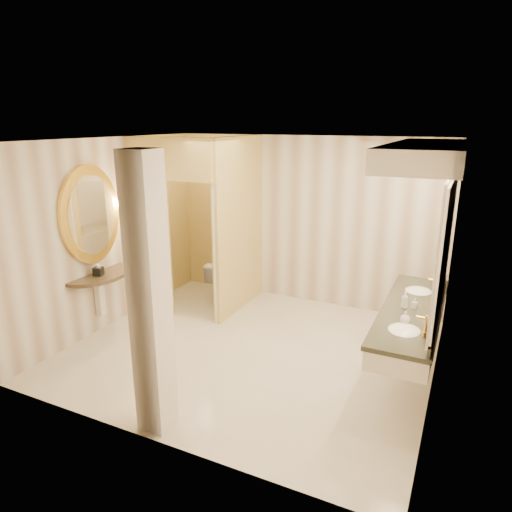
{
  "coord_description": "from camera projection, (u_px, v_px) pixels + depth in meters",
  "views": [
    {
      "loc": [
        2.39,
        -4.89,
        2.93
      ],
      "look_at": [
        -0.01,
        0.2,
        1.24
      ],
      "focal_mm": 32.0,
      "sensor_mm": 36.0,
      "label": 1
    }
  ],
  "objects": [
    {
      "name": "wall_front",
      "position": [
        149.0,
        310.0,
        3.93
      ],
      "size": [
        4.5,
        0.02,
        2.7
      ],
      "primitive_type": "cube",
      "color": "beige",
      "rests_on": "floor"
    },
    {
      "name": "soap_bottle_b",
      "position": [
        405.0,
        317.0,
        4.78
      ],
      "size": [
        0.12,
        0.12,
        0.13
      ],
      "primitive_type": "imported",
      "rotation": [
        0.0,
        0.0,
        -0.15
      ],
      "color": "silver",
      "rests_on": "vanity"
    },
    {
      "name": "wall_back",
      "position": [
        304.0,
        221.0,
        7.4
      ],
      "size": [
        4.5,
        0.02,
        2.7
      ],
      "primitive_type": "cube",
      "color": "beige",
      "rests_on": "floor"
    },
    {
      "name": "wall_right",
      "position": [
        444.0,
        278.0,
        4.74
      ],
      "size": [
        0.02,
        4.0,
        2.7
      ],
      "primitive_type": "cube",
      "color": "beige",
      "rests_on": "floor"
    },
    {
      "name": "soap_bottle_a",
      "position": [
        415.0,
        304.0,
        5.15
      ],
      "size": [
        0.06,
        0.06,
        0.12
      ],
      "primitive_type": "imported",
      "rotation": [
        0.0,
        0.0,
        -0.21
      ],
      "color": "beige",
      "rests_on": "vanity"
    },
    {
      "name": "soap_bottle_c",
      "position": [
        405.0,
        300.0,
        5.16
      ],
      "size": [
        0.09,
        0.09,
        0.19
      ],
      "primitive_type": "imported",
      "rotation": [
        0.0,
        0.0,
        0.27
      ],
      "color": "#C6B28C",
      "rests_on": "vanity"
    },
    {
      "name": "floor",
      "position": [
        251.0,
        350.0,
        6.05
      ],
      "size": [
        4.5,
        4.5,
        0.0
      ],
      "primitive_type": "plane",
      "color": "silver",
      "rests_on": "ground"
    },
    {
      "name": "toilet_closet",
      "position": [
        213.0,
        225.0,
        6.95
      ],
      "size": [
        1.5,
        1.55,
        2.7
      ],
      "color": "#DEBE74",
      "rests_on": "floor"
    },
    {
      "name": "pillar",
      "position": [
        150.0,
        299.0,
        4.18
      ],
      "size": [
        0.29,
        0.29,
        2.7
      ],
      "primitive_type": "cube",
      "color": "white",
      "rests_on": "floor"
    },
    {
      "name": "wall_left",
      "position": [
        110.0,
        234.0,
        6.59
      ],
      "size": [
        0.02,
        4.0,
        2.7
      ],
      "primitive_type": "cube",
      "color": "beige",
      "rests_on": "floor"
    },
    {
      "name": "vanity",
      "position": [
        422.0,
        245.0,
        4.95
      ],
      "size": [
        0.75,
        2.47,
        2.09
      ],
      "color": "white",
      "rests_on": "floor"
    },
    {
      "name": "ceiling",
      "position": [
        250.0,
        140.0,
        5.28
      ],
      "size": [
        4.5,
        4.5,
        0.0
      ],
      "primitive_type": "plane",
      "rotation": [
        3.14,
        0.0,
        0.0
      ],
      "color": "white",
      "rests_on": "wall_back"
    },
    {
      "name": "wall_sconce",
      "position": [
        146.0,
        204.0,
        6.72
      ],
      "size": [
        0.14,
        0.14,
        0.42
      ],
      "color": "#C48B3E",
      "rests_on": "toilet_closet"
    },
    {
      "name": "toilet",
      "position": [
        222.0,
        279.0,
        7.7
      ],
      "size": [
        0.46,
        0.71,
        0.68
      ],
      "primitive_type": "imported",
      "rotation": [
        0.0,
        0.0,
        3.27
      ],
      "color": "white",
      "rests_on": "floor"
    },
    {
      "name": "console_shelf",
      "position": [
        93.0,
        240.0,
        6.24
      ],
      "size": [
        1.03,
        1.03,
        1.97
      ],
      "color": "black",
      "rests_on": "floor"
    },
    {
      "name": "tissue_box",
      "position": [
        98.0,
        271.0,
        6.25
      ],
      "size": [
        0.14,
        0.14,
        0.12
      ],
      "primitive_type": "cube",
      "rotation": [
        0.0,
        0.0,
        0.25
      ],
      "color": "black",
      "rests_on": "console_shelf"
    }
  ]
}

